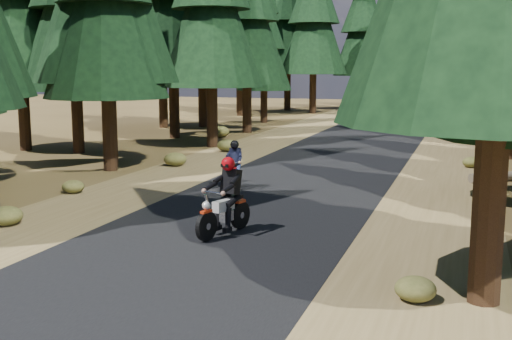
# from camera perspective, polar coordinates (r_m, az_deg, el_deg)

# --- Properties ---
(ground) EXTENTS (120.00, 120.00, 0.00)m
(ground) POSITION_cam_1_polar(r_m,az_deg,el_deg) (15.78, -1.74, -4.77)
(ground) COLOR #403017
(ground) RESTS_ON ground
(road) EXTENTS (6.00, 100.00, 0.01)m
(road) POSITION_cam_1_polar(r_m,az_deg,el_deg) (20.43, 3.12, -1.54)
(road) COLOR black
(road) RESTS_ON ground
(shoulder_l) EXTENTS (3.20, 100.00, 0.01)m
(shoulder_l) POSITION_cam_1_polar(r_m,az_deg,el_deg) (22.08, -8.47, -0.83)
(shoulder_l) COLOR brown
(shoulder_l) RESTS_ON ground
(shoulder_r) EXTENTS (3.20, 100.00, 0.01)m
(shoulder_r) POSITION_cam_1_polar(r_m,az_deg,el_deg) (19.74, 16.11, -2.28)
(shoulder_r) COLOR brown
(shoulder_r) RESTS_ON ground
(understory_shrubs) EXTENTS (15.34, 30.73, 0.70)m
(understory_shrubs) POSITION_cam_1_polar(r_m,az_deg,el_deg) (23.85, 6.97, 0.62)
(understory_shrubs) COLOR #474C1E
(understory_shrubs) RESTS_ON ground
(rider_lead) EXTENTS (1.10, 2.07, 1.77)m
(rider_lead) POSITION_cam_1_polar(r_m,az_deg,el_deg) (14.59, -2.87, -3.53)
(rider_lead) COLOR beige
(rider_lead) RESTS_ON road
(rider_follow) EXTENTS (0.86, 1.78, 1.53)m
(rider_follow) POSITION_cam_1_polar(r_m,az_deg,el_deg) (19.93, -1.98, -0.32)
(rider_follow) COLOR maroon
(rider_follow) RESTS_ON road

